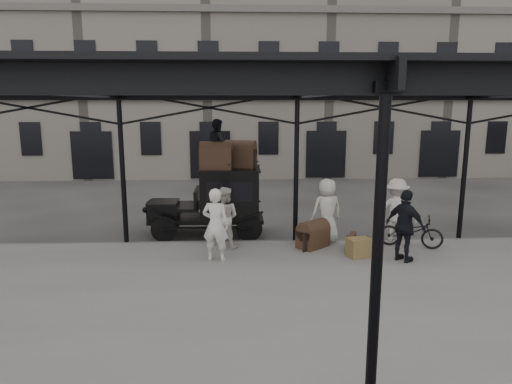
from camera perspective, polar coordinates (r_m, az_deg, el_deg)
ground at (r=11.95m, az=6.10°, el=-9.46°), size 120.00×120.00×0.00m
platform at (r=10.10m, az=7.79°, el=-13.01°), size 28.00×8.00×0.15m
canopy at (r=9.51m, az=8.22°, el=13.49°), size 22.50×9.00×4.74m
building_frontage at (r=29.26m, az=1.06°, el=16.56°), size 64.00×8.00×14.00m
taxi at (r=14.54m, az=-4.55°, el=-0.78°), size 3.65×1.55×2.18m
porter_left at (r=11.79m, az=-5.07°, el=-4.09°), size 0.79×0.63×1.91m
porter_midleft at (r=12.89m, az=-4.00°, el=-3.16°), size 1.01×0.89×1.73m
porter_centre at (r=13.49m, az=8.84°, el=-2.30°), size 1.04×0.81×1.89m
porter_official at (r=12.28m, az=18.16°, el=-4.06°), size 1.04×1.15×1.88m
porter_right at (r=14.02m, az=17.11°, el=-2.18°), size 1.37×1.05×1.88m
bicycle at (r=13.67m, az=18.78°, el=-4.69°), size 1.85×1.18×0.92m
porter_roof at (r=14.19m, az=-4.80°, el=6.03°), size 0.77×0.88×1.53m
steamer_trunk_roof_near at (r=14.09m, az=-5.00°, el=4.32°), size 1.01×0.66×0.71m
steamer_trunk_roof_far at (r=14.52m, az=-1.96°, el=4.54°), size 1.09×0.82×0.71m
steamer_trunk_platform at (r=13.08m, az=7.14°, el=-5.47°), size 1.03×0.99×0.65m
wicker_hamper at (r=12.52m, az=12.77°, el=-6.79°), size 0.70×0.59×0.50m
suitcase_upright at (r=13.07m, az=11.90°, el=-6.10°), size 0.37×0.61×0.45m
suitcase_flat at (r=13.09m, az=12.56°, el=-6.21°), size 0.61×0.22×0.40m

